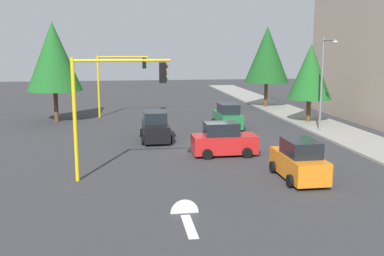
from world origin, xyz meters
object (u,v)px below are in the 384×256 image
traffic_signal_far_right (119,73)px  car_green (228,117)px  street_lamp_curbside (324,75)px  car_orange (299,161)px  tree_roadside_mid (310,72)px  tree_roadside_far (267,55)px  tree_opposite_side (53,57)px  car_red (224,140)px  traffic_signal_near_right (113,94)px  car_black (155,127)px

traffic_signal_far_right → car_green: 11.56m
street_lamp_curbside → car_orange: street_lamp_curbside is taller
tree_roadside_mid → tree_roadside_far: 10.09m
tree_roadside_mid → tree_opposite_side: bearing=-100.8°
car_orange → car_green: bearing=-179.0°
car_red → car_orange: 5.90m
traffic_signal_near_right → tree_roadside_mid: tree_roadside_mid is taller
traffic_signal_near_right → car_orange: traffic_signal_near_right is taller
traffic_signal_far_right → car_black: size_ratio=1.34×
traffic_signal_far_right → tree_opposite_side: (2.00, -5.32, 1.56)m
traffic_signal_far_right → tree_roadside_far: size_ratio=0.66×
tree_roadside_mid → tree_roadside_far: size_ratio=0.78×
car_red → car_orange: bearing=25.4°
traffic_signal_near_right → car_black: traffic_signal_near_right is taller
car_red → car_green: size_ratio=0.95×
tree_opposite_side → car_orange: bearing=36.0°
street_lamp_curbside → car_green: 7.93m
car_green → traffic_signal_far_right: bearing=-130.4°
street_lamp_curbside → tree_roadside_mid: bearing=169.7°
tree_roadside_far → car_black: tree_roadside_far is taller
car_black → street_lamp_curbside: bearing=93.0°
tree_roadside_far → car_red: bearing=-24.2°
tree_roadside_far → tree_opposite_side: tree_roadside_far is taller
tree_opposite_side → tree_roadside_mid: bearing=79.2°
traffic_signal_far_right → tree_roadside_far: (-4.00, 15.18, 1.57)m
car_orange → traffic_signal_near_right: bearing=-98.6°
car_green → traffic_signal_near_right: bearing=-33.7°
traffic_signal_near_right → car_red: traffic_signal_near_right is taller
tree_opposite_side → car_red: tree_opposite_side is taller
street_lamp_curbside → tree_opposite_side: 21.90m
traffic_signal_near_right → tree_roadside_mid: 21.05m
car_orange → tree_roadside_mid: bearing=155.6°
street_lamp_curbside → car_red: street_lamp_curbside is taller
tree_roadside_mid → car_orange: 17.17m
traffic_signal_far_right → tree_opposite_side: tree_opposite_side is taller
car_black → car_red: bearing=36.6°
tree_roadside_far → car_red: size_ratio=2.24×
tree_roadside_far → tree_opposite_side: (6.00, -20.50, -0.01)m
street_lamp_curbside → car_black: street_lamp_curbside is taller
tree_roadside_mid → car_green: 8.05m
tree_roadside_mid → car_orange: tree_roadside_mid is taller
tree_roadside_mid → car_green: tree_roadside_mid is taller
tree_roadside_mid → traffic_signal_far_right: bearing=-110.9°
car_red → car_orange: (5.33, 2.53, 0.00)m
traffic_signal_far_right → car_green: size_ratio=1.42×
car_red → tree_roadside_mid: bearing=136.5°
traffic_signal_near_right → street_lamp_curbside: (-9.61, 14.92, 0.22)m
street_lamp_curbside → car_red: 10.89m
tree_opposite_side → car_red: 18.71m
tree_opposite_side → traffic_signal_far_right: bearing=110.6°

